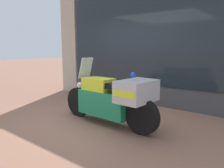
# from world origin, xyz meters

# --- Properties ---
(ground_plane) EXTENTS (60.00, 60.00, 0.00)m
(ground_plane) POSITION_xyz_m (0.00, 0.00, 0.00)
(ground_plane) COLOR #8E604C
(shop_building) EXTENTS (6.43, 0.55, 3.52)m
(shop_building) POSITION_xyz_m (-0.35, 2.00, 1.77)
(shop_building) COLOR #424247
(shop_building) RESTS_ON ground
(window_display) EXTENTS (5.27, 0.30, 1.93)m
(window_display) POSITION_xyz_m (0.28, 2.03, 0.46)
(window_display) COLOR slate
(window_display) RESTS_ON ground
(paramedic_motorcycle) EXTENTS (2.34, 0.78, 1.32)m
(paramedic_motorcycle) POSITION_xyz_m (0.61, -0.10, 0.56)
(paramedic_motorcycle) COLOR black
(paramedic_motorcycle) RESTS_ON ground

